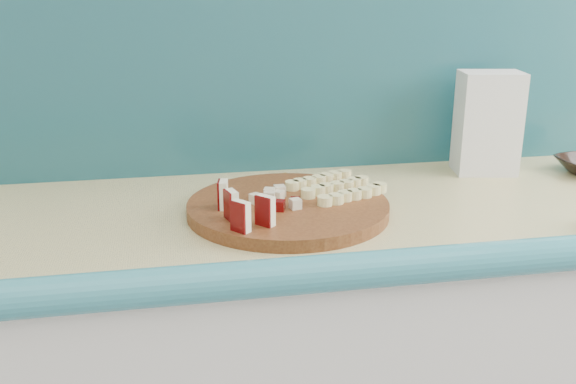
% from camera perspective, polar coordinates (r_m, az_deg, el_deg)
% --- Properties ---
extents(backsplash, '(2.20, 0.02, 0.50)m').
position_cam_1_polar(backsplash, '(1.54, 5.55, 11.39)').
color(backsplash, teal).
rests_on(backsplash, kitchen_counter).
extents(cutting_board, '(0.52, 0.52, 0.02)m').
position_cam_1_polar(cutting_board, '(1.25, 0.00, -1.41)').
color(cutting_board, '#45200E').
rests_on(cutting_board, kitchen_counter).
extents(apple_wedges, '(0.09, 0.16, 0.05)m').
position_cam_1_polar(apple_wedges, '(1.14, -4.34, -1.29)').
color(apple_wedges, '#FAF1C8').
rests_on(apple_wedges, cutting_board).
extents(apple_chunks, '(0.06, 0.06, 0.02)m').
position_cam_1_polar(apple_chunks, '(1.23, -0.89, -0.66)').
color(apple_chunks, beige).
rests_on(apple_chunks, cutting_board).
extents(banana_slices, '(0.21, 0.19, 0.02)m').
position_cam_1_polar(banana_slices, '(1.31, 4.28, 0.48)').
color(banana_slices, '#E7DD8D').
rests_on(banana_slices, cutting_board).
extents(flour_bag, '(0.15, 0.12, 0.24)m').
position_cam_1_polar(flour_bag, '(1.57, 17.31, 5.88)').
color(flour_bag, silver).
rests_on(flour_bag, kitchen_counter).
extents(banana_peel, '(0.22, 0.19, 0.01)m').
position_cam_1_polar(banana_peel, '(1.41, 1.07, 0.55)').
color(banana_peel, gold).
rests_on(banana_peel, kitchen_counter).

